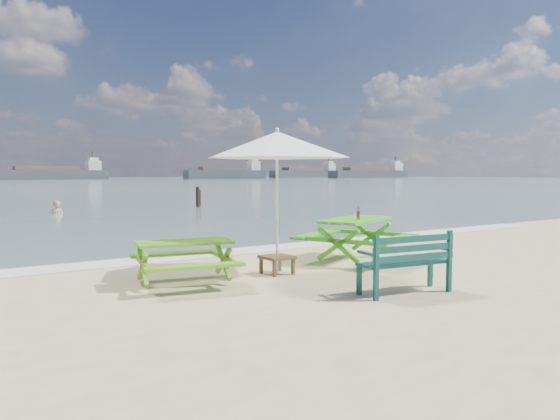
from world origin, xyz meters
TOP-DOWN VIEW (x-y plane):
  - foam_strip at (0.00, 4.60)m, footprint 22.00×0.90m
  - picnic_table_left at (-1.99, 2.00)m, footprint 1.71×1.84m
  - picnic_table_right at (1.69, 2.15)m, footprint 2.37×2.47m
  - park_bench at (0.37, -0.31)m, footprint 1.44×0.67m
  - side_table at (-0.31, 1.93)m, footprint 0.50×0.50m
  - patio_umbrella at (-0.31, 1.93)m, footprint 2.49×2.49m
  - beer_bottle at (1.60, 1.99)m, footprint 0.06×0.06m
  - swimmer at (-0.24, 18.44)m, footprint 0.73×0.56m
  - mooring_pilings at (6.57, 18.93)m, footprint 0.56×0.76m
  - cargo_ships at (56.11, 120.11)m, footprint 146.65×32.10m

SIDE VIEW (x-z plane):
  - swimmer at x=-0.24m, z-range -1.22..0.56m
  - foam_strip at x=0.00m, z-range 0.00..0.01m
  - side_table at x=-0.31m, z-range 0.01..0.32m
  - park_bench at x=0.37m, z-range -0.16..0.69m
  - picnic_table_left at x=-1.99m, z-range -0.01..0.67m
  - mooring_pilings at x=6.57m, z-range -0.24..0.97m
  - picnic_table_right at x=1.69m, z-range -0.02..0.82m
  - beer_bottle at x=1.60m, z-range 0.79..1.04m
  - cargo_ships at x=56.11m, z-range -1.02..3.38m
  - patio_umbrella at x=-0.31m, z-range 0.98..3.39m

